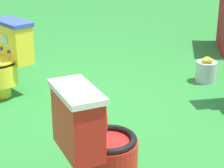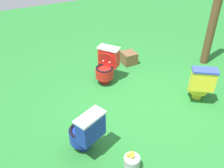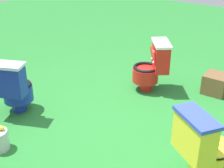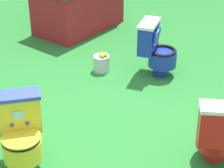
# 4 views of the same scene
# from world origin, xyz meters

# --- Properties ---
(ground) EXTENTS (14.00, 14.00, 0.00)m
(ground) POSITION_xyz_m (0.00, 0.00, 0.00)
(ground) COLOR #26752D
(toilet_red) EXTENTS (0.63, 0.62, 0.73)m
(toilet_red) POSITION_xyz_m (0.17, -1.11, 0.37)
(toilet_red) COLOR red
(toilet_red) RESTS_ON ground
(toilet_yellow) EXTENTS (0.61, 0.63, 0.73)m
(toilet_yellow) POSITION_xyz_m (-1.08, 0.25, 0.37)
(toilet_yellow) COLOR yellow
(toilet_yellow) RESTS_ON ground
(toilet_blue) EXTENTS (0.57, 0.61, 0.73)m
(toilet_blue) POSITION_xyz_m (1.25, 0.45, 0.37)
(toilet_blue) COLOR #192D9E
(toilet_blue) RESTS_ON ground
(wooden_post) EXTENTS (0.18, 0.18, 2.28)m
(wooden_post) POSITION_xyz_m (-2.23, -0.78, 1.14)
(wooden_post) COLOR brown
(wooden_post) RESTS_ON ground
(small_crate) EXTENTS (0.31, 0.33, 0.28)m
(small_crate) POSITION_xyz_m (-0.61, -1.54, 0.14)
(small_crate) COLOR brown
(small_crate) RESTS_ON ground
(lemon_bucket) EXTENTS (0.22, 0.22, 0.28)m
(lemon_bucket) POSITION_xyz_m (0.83, 1.04, 0.12)
(lemon_bucket) COLOR #B7B7BF
(lemon_bucket) RESTS_ON ground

